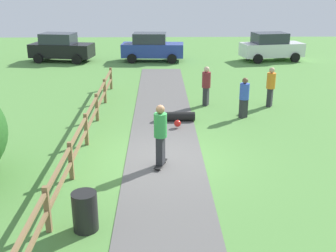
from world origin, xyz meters
name	(u,v)px	position (x,y,z in m)	size (l,w,h in m)	color
ground_plane	(164,159)	(0.00, 0.00, 0.00)	(60.00, 60.00, 0.00)	#568E42
asphalt_path	(164,159)	(0.00, 0.00, 0.01)	(2.40, 28.00, 0.02)	#605E5B
wooden_fence	(79,140)	(-2.60, 0.00, 0.67)	(0.12, 18.12, 1.10)	olive
trash_bin	(85,211)	(-1.80, -3.80, 0.45)	(0.56, 0.56, 0.90)	black
skater_riding	(160,133)	(-0.12, -0.53, 1.08)	(0.47, 0.82, 1.90)	black
skater_fallen	(177,117)	(0.53, 3.63, 0.20)	(1.45, 1.16, 0.36)	black
bystander_blue	(244,96)	(3.25, 4.12, 0.90)	(0.53, 0.53, 1.64)	#2D2D33
bystander_orange	(271,85)	(4.72, 5.69, 0.96)	(0.52, 0.52, 1.74)	#2D2D33
bystander_maroon	(206,84)	(1.92, 5.91, 0.96)	(0.50, 0.50, 1.75)	#2D2D33
parked_car_blue	(152,47)	(-0.61, 16.86, 0.96)	(4.29, 2.19, 1.92)	#283D99
parked_car_white	(271,47)	(7.63, 16.84, 0.96)	(4.43, 2.54, 1.92)	silver
parked_car_black	(61,47)	(-6.83, 16.86, 0.96)	(4.43, 2.53, 1.92)	black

